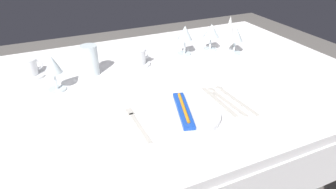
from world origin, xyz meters
TOP-DOWN VIEW (x-y plane):
  - dining_table at (0.00, 0.00)m, footprint 1.80×1.11m
  - dinner_plate at (0.03, -0.27)m, footprint 0.25×0.25m
  - toothbrush_package at (0.03, -0.27)m, footprint 0.09×0.21m
  - fork_outer at (-0.12, -0.25)m, footprint 0.02×0.20m
  - dinner_knife at (0.19, -0.25)m, footprint 0.02×0.22m
  - spoon_soup at (0.21, -0.23)m, footprint 0.03×0.22m
  - spoon_dessert at (0.25, -0.23)m, footprint 0.03×0.23m
  - saucer_left at (-0.41, 0.26)m, footprint 0.13×0.13m
  - coffee_cup_left at (-0.41, 0.26)m, footprint 0.10×0.08m
  - saucer_right at (0.03, 0.18)m, footprint 0.12×0.12m
  - coffee_cup_right at (0.03, 0.18)m, footprint 0.10×0.08m
  - wine_glass_centre at (-0.32, 0.09)m, footprint 0.07×0.07m
  - wine_glass_left at (0.51, 0.12)m, footprint 0.07×0.07m
  - wine_glass_right at (0.43, 0.20)m, footprint 0.08×0.08m
  - wine_glass_far at (0.28, 0.21)m, footprint 0.07×0.07m
  - drink_tumbler at (-0.17, 0.17)m, footprint 0.07×0.07m
  - napkin_folded at (0.54, 0.22)m, footprint 0.07×0.07m

SIDE VIEW (x-z plane):
  - dining_table at x=0.00m, z-range 0.29..1.03m
  - fork_outer at x=-0.12m, z-range 0.74..0.74m
  - spoon_soup at x=0.21m, z-range 0.74..0.75m
  - spoon_dessert at x=0.25m, z-range 0.74..0.75m
  - dinner_knife at x=0.19m, z-range 0.74..0.74m
  - saucer_left at x=-0.41m, z-range 0.74..0.75m
  - saucer_right at x=0.03m, z-range 0.74..0.75m
  - dinner_plate at x=0.03m, z-range 0.74..0.76m
  - toothbrush_package at x=0.03m, z-range 0.75..0.78m
  - coffee_cup_right at x=0.03m, z-range 0.75..0.81m
  - coffee_cup_left at x=-0.41m, z-range 0.75..0.82m
  - drink_tumbler at x=-0.17m, z-range 0.73..0.86m
  - napkin_folded at x=0.54m, z-range 0.74..0.89m
  - wine_glass_left at x=0.51m, z-range 0.76..0.89m
  - wine_glass_right at x=0.43m, z-range 0.77..0.90m
  - wine_glass_centre at x=-0.32m, z-range 0.77..0.91m
  - wine_glass_far at x=0.28m, z-range 0.77..0.91m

